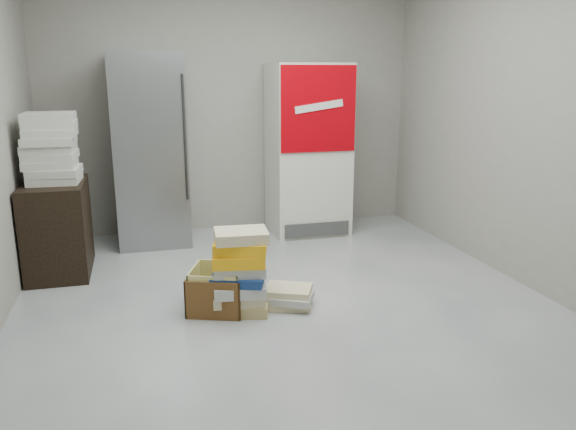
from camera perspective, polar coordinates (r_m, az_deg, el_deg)
The scene contains 10 objects.
ground at distance 4.14m, azimuth 0.58°, elevation -10.06°, with size 5.00×5.00×0.00m, color #B6B6B1.
room_shell at distance 3.77m, azimuth 0.65°, elevation 15.68°, with size 4.04×5.04×2.82m.
steel_fridge at distance 5.81m, azimuth -13.84°, elevation 6.41°, with size 0.70×0.72×1.90m.
coke_cooler at distance 6.07m, azimuth 2.03°, elevation 6.70°, with size 0.80×0.73×1.80m.
wood_shelf at distance 5.25m, azimuth -22.34°, elevation -1.22°, with size 0.50×0.80×0.80m, color black.
supply_box_stack at distance 5.12m, azimuth -22.93°, elevation 6.29°, with size 0.45×0.44×0.58m.
phonebook_stack_main at distance 4.08m, azimuth -4.88°, elevation -5.76°, with size 0.47×0.40×0.62m.
phonebook_stack_side at distance 4.24m, azimuth 0.11°, elevation -8.33°, with size 0.41×0.40×0.15m.
cardboard_box at distance 4.21m, azimuth -7.12°, elevation -7.80°, with size 0.51×0.51×0.32m.
bucket_lid at distance 4.35m, azimuth -2.86°, elevation -8.30°, with size 0.27×0.27×0.07m, color yellow.
Camera 1 is at (-1.02, -3.63, 1.71)m, focal length 35.00 mm.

